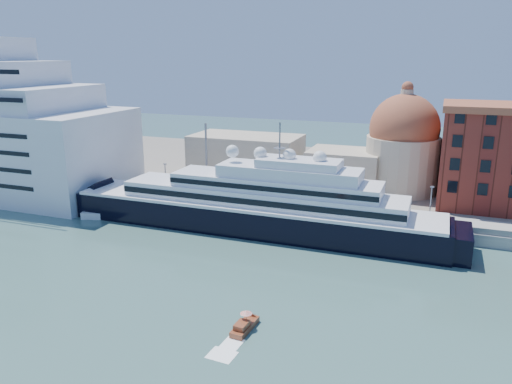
% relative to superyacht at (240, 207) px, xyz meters
% --- Properties ---
extents(ground, '(400.00, 400.00, 0.00)m').
position_rel_superyacht_xyz_m(ground, '(7.47, -23.00, -4.62)').
color(ground, '#375F5C').
rests_on(ground, ground).
extents(quay, '(180.00, 10.00, 2.50)m').
position_rel_superyacht_xyz_m(quay, '(7.47, 11.00, -3.37)').
color(quay, gray).
rests_on(quay, ground).
extents(land, '(260.00, 72.00, 2.00)m').
position_rel_superyacht_xyz_m(land, '(7.47, 52.00, -3.62)').
color(land, slate).
rests_on(land, ground).
extents(quay_fence, '(180.00, 0.10, 1.20)m').
position_rel_superyacht_xyz_m(quay_fence, '(7.47, 6.50, -1.52)').
color(quay_fence, slate).
rests_on(quay_fence, quay).
extents(superyacht, '(89.55, 12.41, 26.76)m').
position_rel_superyacht_xyz_m(superyacht, '(0.00, 0.00, 0.00)').
color(superyacht, black).
rests_on(superyacht, ground).
extents(service_barge, '(13.67, 7.91, 2.92)m').
position_rel_superyacht_xyz_m(service_barge, '(-29.65, -3.38, -3.78)').
color(service_barge, white).
rests_on(service_barge, ground).
extents(water_taxi, '(2.24, 5.70, 2.65)m').
position_rel_superyacht_xyz_m(water_taxi, '(15.96, -37.40, -3.98)').
color(water_taxi, brown).
rests_on(water_taxi, ground).
extents(church, '(66.00, 18.00, 25.50)m').
position_rel_superyacht_xyz_m(church, '(13.86, 34.72, 6.29)').
color(church, beige).
rests_on(church, land).
extents(lamp_posts, '(120.80, 2.40, 18.00)m').
position_rel_superyacht_xyz_m(lamp_posts, '(-5.20, 9.27, 5.22)').
color(lamp_posts, slate).
rests_on(lamp_posts, quay).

